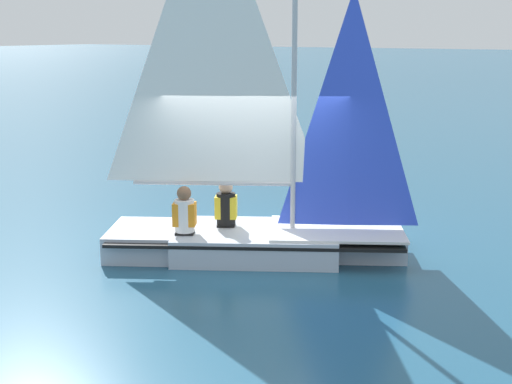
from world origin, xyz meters
The scene contains 4 objects.
ground_plane centered at (0.00, 0.00, 0.00)m, with size 260.00×260.00×0.00m, color #235675.
sailboat_main centered at (-0.02, 0.04, 0.83)m, with size 3.49×4.70×5.79m.
sailor_helm centered at (-0.07, 0.51, 0.63)m, with size 0.41×0.42×1.16m.
sailor_crew centered at (-0.77, 0.81, 0.62)m, with size 0.41×0.42×1.16m.
Camera 1 is at (-9.19, -5.54, 3.46)m, focal length 50.00 mm.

